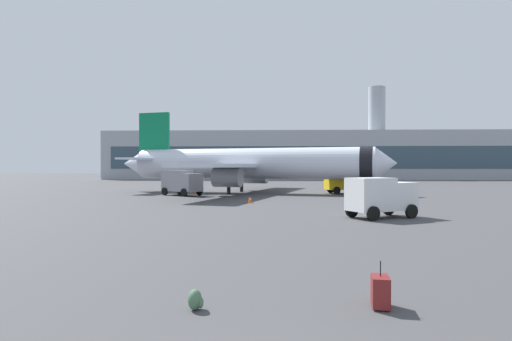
{
  "coord_description": "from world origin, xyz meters",
  "views": [
    {
      "loc": [
        0.4,
        -4.85,
        3.31
      ],
      "look_at": [
        -0.98,
        29.28,
        3.0
      ],
      "focal_mm": 30.32,
      "sensor_mm": 36.0,
      "label": 1
    }
  ],
  "objects": [
    {
      "name": "airplane_at_gate",
      "position": [
        -2.68,
        48.85,
        3.66
      ],
      "size": [
        35.34,
        32.18,
        10.5
      ],
      "color": "silver",
      "rests_on": "ground"
    },
    {
      "name": "service_truck",
      "position": [
        -10.14,
        44.25,
        1.61
      ],
      "size": [
        5.14,
        4.68,
        2.9
      ],
      "color": "gray",
      "rests_on": "ground"
    },
    {
      "name": "fuel_truck",
      "position": [
        9.8,
        48.97,
        1.77
      ],
      "size": [
        6.31,
        3.52,
        3.2
      ],
      "color": "yellow",
      "rests_on": "ground"
    },
    {
      "name": "cargo_van",
      "position": [
        7.3,
        23.25,
        1.45
      ],
      "size": [
        4.83,
        3.88,
        2.6
      ],
      "color": "white",
      "rests_on": "ground"
    },
    {
      "name": "safety_cone_near",
      "position": [
        -8.75,
        48.49,
        0.33
      ],
      "size": [
        0.44,
        0.44,
        0.67
      ],
      "color": "#F2590C",
      "rests_on": "ground"
    },
    {
      "name": "safety_cone_mid",
      "position": [
        -9.42,
        48.88,
        0.32
      ],
      "size": [
        0.44,
        0.44,
        0.66
      ],
      "color": "#F2590C",
      "rests_on": "ground"
    },
    {
      "name": "safety_cone_far",
      "position": [
        -1.72,
        34.21,
        0.32
      ],
      "size": [
        0.44,
        0.44,
        0.65
      ],
      "color": "#F2590C",
      "rests_on": "ground"
    },
    {
      "name": "rolling_suitcase",
      "position": [
        2.91,
        5.34,
        0.39
      ],
      "size": [
        0.48,
        0.69,
        1.1
      ],
      "color": "maroon",
      "rests_on": "ground"
    },
    {
      "name": "traveller_backpack",
      "position": [
        -1.39,
        5.01,
        0.23
      ],
      "size": [
        0.36,
        0.4,
        0.48
      ],
      "color": "#476B4C",
      "rests_on": "ground"
    },
    {
      "name": "terminal_building",
      "position": [
        9.41,
        111.02,
        6.35
      ],
      "size": [
        105.32,
        16.21,
        24.44
      ],
      "color": "#9EA3AD",
      "rests_on": "ground"
    }
  ]
}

